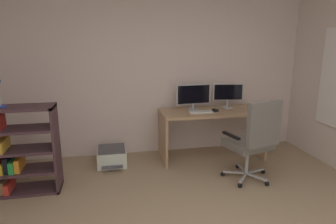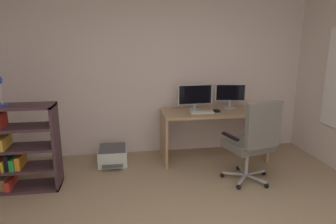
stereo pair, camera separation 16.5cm
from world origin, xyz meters
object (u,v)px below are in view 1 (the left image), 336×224
object	(u,v)px
desk	(212,123)
monitor_secondary	(228,93)
computer_mouse	(215,110)
office_chair	(254,138)
monitor_main	(193,95)
printer	(112,156)
keyboard	(201,112)
bookshelf	(13,152)

from	to	relation	value
desk	monitor_secondary	bearing A→B (deg)	26.07
computer_mouse	office_chair	bearing A→B (deg)	-88.30
monitor_main	computer_mouse	bearing A→B (deg)	-36.17
monitor_secondary	printer	xyz separation A→B (m)	(-1.81, -0.15, -0.84)
desk	office_chair	xyz separation A→B (m)	(0.23, -0.89, 0.04)
keyboard	bookshelf	world-z (taller)	bookshelf
keyboard	printer	world-z (taller)	keyboard
desk	keyboard	world-z (taller)	keyboard
computer_mouse	printer	world-z (taller)	computer_mouse
monitor_main	monitor_secondary	size ratio (longest dim) A/B	1.16
monitor_main	office_chair	bearing A→B (deg)	-64.79
monitor_main	office_chair	distance (m)	1.21
keyboard	office_chair	size ratio (longest dim) A/B	0.32
monitor_secondary	computer_mouse	bearing A→B (deg)	-143.22
keyboard	office_chair	xyz separation A→B (m)	(0.44, -0.81, -0.16)
office_chair	desk	bearing A→B (deg)	104.59
monitor_main	monitor_secondary	bearing A→B (deg)	0.01
computer_mouse	bookshelf	xyz separation A→B (m)	(-2.65, -0.53, -0.26)
bookshelf	printer	world-z (taller)	bookshelf
desk	computer_mouse	xyz separation A→B (m)	(0.02, -0.06, 0.21)
bookshelf	printer	xyz separation A→B (m)	(1.12, 0.59, -0.38)
keyboard	bookshelf	bearing A→B (deg)	-165.56
desk	printer	xyz separation A→B (m)	(-1.51, -0.00, -0.43)
desk	computer_mouse	distance (m)	0.22
monitor_main	keyboard	distance (m)	0.32
monitor_secondary	monitor_main	bearing A→B (deg)	-179.99
keyboard	office_chair	distance (m)	0.93
keyboard	desk	bearing A→B (deg)	24.78
office_chair	keyboard	bearing A→B (deg)	118.53
office_chair	computer_mouse	bearing A→B (deg)	103.98
monitor_secondary	printer	distance (m)	2.01
keyboard	computer_mouse	world-z (taller)	computer_mouse
keyboard	bookshelf	xyz separation A→B (m)	(-2.42, -0.51, -0.25)
monitor_main	office_chair	size ratio (longest dim) A/B	0.51
keyboard	printer	bearing A→B (deg)	178.96
monitor_main	monitor_secondary	distance (m)	0.56
desk	monitor_main	world-z (taller)	monitor_main
monitor_secondary	keyboard	bearing A→B (deg)	-155.50
computer_mouse	monitor_secondary	bearing A→B (deg)	24.51
printer	desk	bearing A→B (deg)	0.02
computer_mouse	printer	bearing A→B (deg)	165.54
monitor_secondary	bookshelf	bearing A→B (deg)	-165.86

